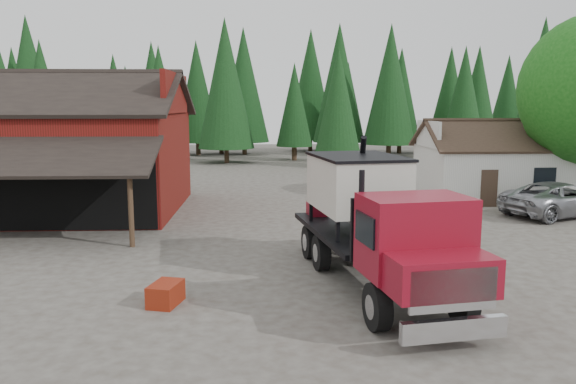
{
  "coord_description": "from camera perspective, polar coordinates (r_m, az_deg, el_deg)",
  "views": [
    {
      "loc": [
        -0.56,
        -19.12,
        5.37
      ],
      "look_at": [
        0.47,
        3.99,
        1.8
      ],
      "focal_mm": 35.0,
      "sensor_mm": 36.0,
      "label": 1
    }
  ],
  "objects": [
    {
      "name": "near_pine_c",
      "position": [
        50.47,
        24.37,
        9.73
      ],
      "size": [
        4.84,
        4.84,
        12.4
      ],
      "color": "#382619",
      "rests_on": "ground"
    },
    {
      "name": "red_barn",
      "position": [
        30.96,
        -22.29,
        3.15
      ],
      "size": [
        12.8,
        13.63,
        7.18
      ],
      "color": "maroon",
      "rests_on": "ground"
    },
    {
      "name": "feed_truck",
      "position": [
        16.82,
        8.85,
        -2.69
      ],
      "size": [
        4.14,
        10.04,
        4.4
      ],
      "rotation": [
        0.0,
        0.0,
        0.16
      ],
      "color": "black",
      "rests_on": "ground"
    },
    {
      "name": "equip_box",
      "position": [
        15.87,
        -12.32,
        -10.06
      ],
      "size": [
        0.95,
        1.24,
        0.6
      ],
      "primitive_type": "cube",
      "rotation": [
        0.0,
        0.0,
        -0.25
      ],
      "color": "maroon",
      "rests_on": "ground"
    },
    {
      "name": "ground",
      "position": [
        19.87,
        -0.86,
        -6.91
      ],
      "size": [
        120.0,
        120.0,
        0.0
      ],
      "primitive_type": "plane",
      "color": "#463F37",
      "rests_on": "ground"
    },
    {
      "name": "conifer_backdrop",
      "position": [
        61.36,
        -2.03,
        3.75
      ],
      "size": [
        76.0,
        16.0,
        16.0
      ],
      "primitive_type": null,
      "color": "black",
      "rests_on": "ground"
    },
    {
      "name": "near_pine_d",
      "position": [
        53.27,
        -6.37,
        10.9
      ],
      "size": [
        5.28,
        5.28,
        13.4
      ],
      "color": "#382619",
      "rests_on": "ground"
    },
    {
      "name": "near_pine_b",
      "position": [
        49.56,
        5.12,
        9.34
      ],
      "size": [
        3.96,
        3.96,
        10.4
      ],
      "color": "#382619",
      "rests_on": "ground"
    },
    {
      "name": "silver_car",
      "position": [
        30.55,
        25.94,
        -0.64
      ],
      "size": [
        6.66,
        4.81,
        1.68
      ],
      "primitive_type": "imported",
      "rotation": [
        0.0,
        0.0,
        1.94
      ],
      "color": "#9E9FA5",
      "rests_on": "ground"
    },
    {
      "name": "farmhouse",
      "position": [
        35.06,
        20.22,
        2.17
      ],
      "size": [
        8.6,
        6.42,
        4.65
      ],
      "color": "silver",
      "rests_on": "ground"
    }
  ]
}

